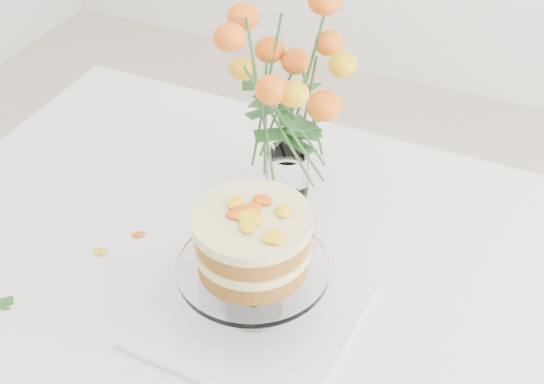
# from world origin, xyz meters

# --- Properties ---
(table) EXTENTS (1.43, 0.93, 0.76)m
(table) POSITION_xyz_m (0.00, 0.00, 0.67)
(table) COLOR tan
(table) RESTS_ON ground
(napkin) EXTENTS (0.35, 0.35, 0.01)m
(napkin) POSITION_xyz_m (0.03, -0.14, 0.76)
(napkin) COLOR silver
(napkin) RESTS_ON table
(cake_stand) EXTENTS (0.25, 0.25, 0.22)m
(cake_stand) POSITION_xyz_m (0.03, -0.14, 0.91)
(cake_stand) COLOR white
(cake_stand) RESTS_ON napkin
(rose_vase) EXTENTS (0.37, 0.37, 0.43)m
(rose_vase) POSITION_xyz_m (-0.05, 0.18, 1.01)
(rose_vase) COLOR white
(rose_vase) RESTS_ON table
(loose_rose_far) EXTENTS (0.10, 0.06, 0.05)m
(loose_rose_far) POSITION_xyz_m (-0.05, -0.07, 0.78)
(loose_rose_far) COLOR orange
(loose_rose_far) RESTS_ON table
(stray_petal_a) EXTENTS (0.03, 0.02, 0.00)m
(stray_petal_a) POSITION_xyz_m (-0.12, -0.10, 0.76)
(stray_petal_a) COLOR yellow
(stray_petal_a) RESTS_ON table
(stray_petal_b) EXTENTS (0.03, 0.02, 0.00)m
(stray_petal_b) POSITION_xyz_m (-0.02, -0.14, 0.76)
(stray_petal_b) COLOR yellow
(stray_petal_b) RESTS_ON table
(stray_petal_c) EXTENTS (0.03, 0.02, 0.00)m
(stray_petal_c) POSITION_xyz_m (0.02, -0.18, 0.76)
(stray_petal_c) COLOR yellow
(stray_petal_c) RESTS_ON table
(stray_petal_d) EXTENTS (0.03, 0.02, 0.00)m
(stray_petal_d) POSITION_xyz_m (-0.26, -0.05, 0.76)
(stray_petal_d) COLOR yellow
(stray_petal_d) RESTS_ON table
(stray_petal_e) EXTENTS (0.03, 0.02, 0.00)m
(stray_petal_e) POSITION_xyz_m (-0.30, -0.12, 0.76)
(stray_petal_e) COLOR yellow
(stray_petal_e) RESTS_ON table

